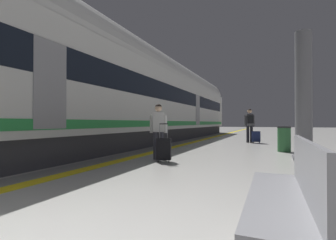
# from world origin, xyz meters

# --- Properties ---
(safety_line_strip) EXTENTS (0.36, 80.00, 0.01)m
(safety_line_strip) POSITION_xyz_m (-0.53, 10.00, 0.00)
(safety_line_strip) COLOR yellow
(safety_line_strip) RESTS_ON ground
(tactile_edge_band) EXTENTS (0.74, 80.00, 0.01)m
(tactile_edge_band) POSITION_xyz_m (-0.92, 10.00, 0.00)
(tactile_edge_band) COLOR slate
(tactile_edge_band) RESTS_ON ground
(high_speed_train) EXTENTS (2.94, 34.92, 4.97)m
(high_speed_train) POSITION_xyz_m (-2.76, 9.45, 2.51)
(high_speed_train) COLOR #38383D
(high_speed_train) RESTS_ON ground
(passenger_near) EXTENTS (0.46, 0.29, 1.57)m
(passenger_near) POSITION_xyz_m (0.35, 6.33, 0.91)
(passenger_near) COLOR #383842
(passenger_near) RESTS_ON ground
(suitcase_near) EXTENTS (0.43, 0.32, 1.02)m
(suitcase_near) POSITION_xyz_m (0.67, 5.99, 0.34)
(suitcase_near) COLOR black
(suitcase_near) RESTS_ON ground
(passenger_mid) EXTENTS (0.52, 0.42, 1.76)m
(passenger_mid) POSITION_xyz_m (2.26, 13.51, 1.05)
(passenger_mid) COLOR black
(passenger_mid) RESTS_ON ground
(suitcase_mid) EXTENTS (0.44, 0.36, 0.60)m
(suitcase_mid) POSITION_xyz_m (2.57, 13.38, 0.33)
(suitcase_mid) COLOR #19234C
(suitcase_mid) RESTS_ON ground
(platform_pillar) EXTENTS (0.56, 0.56, 3.60)m
(platform_pillar) POSITION_xyz_m (4.14, 7.84, 1.72)
(platform_pillar) COLOR slate
(platform_pillar) RESTS_ON ground
(platform_bench) EXTENTS (0.44, 1.70, 0.91)m
(platform_bench) POSITION_xyz_m (3.41, 2.12, 0.47)
(platform_bench) COLOR #99999E
(platform_bench) RESTS_ON ground
(waste_bin) EXTENTS (0.46, 0.46, 0.91)m
(waste_bin) POSITION_xyz_m (3.72, 9.73, 0.46)
(waste_bin) COLOR #2D6638
(waste_bin) RESTS_ON ground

